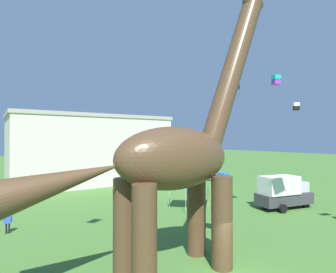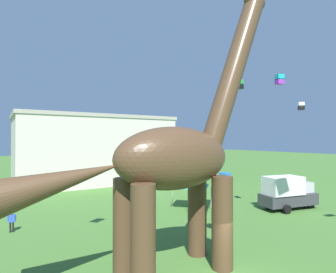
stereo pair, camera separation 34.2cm
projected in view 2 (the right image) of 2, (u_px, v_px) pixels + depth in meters
dinosaur_sculpture at (173, 158)px, 14.09m from camera, size 15.34×3.25×16.03m
parked_box_truck at (288, 192)px, 26.67m from camera, size 5.90×3.16×3.20m
person_watching_child at (223, 196)px, 29.48m from camera, size 0.41×0.18×1.09m
person_strolling_adult at (220, 213)px, 21.93m from camera, size 0.55×0.24×1.46m
person_photographer at (12, 220)px, 20.02m from camera, size 0.55×0.24×1.48m
festival_canopy_tent at (192, 182)px, 27.12m from camera, size 3.15×3.15×3.00m
kite_high_left at (301, 106)px, 30.37m from camera, size 0.85×0.85×0.86m
kite_drifting at (225, 179)px, 18.02m from camera, size 0.65×0.65×0.80m
kite_mid_right at (280, 79)px, 22.61m from camera, size 0.71×0.71×0.79m
kite_far_right at (240, 84)px, 34.00m from camera, size 1.03×1.03×1.08m
background_building_block at (94, 149)px, 44.02m from camera, size 23.17×13.05×10.38m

